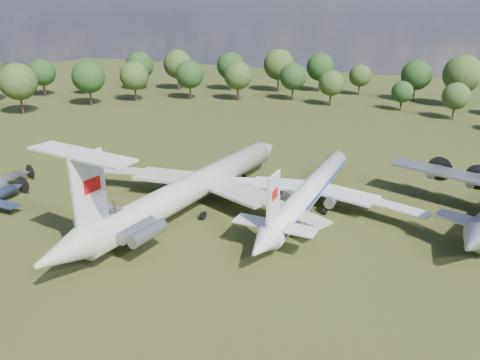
% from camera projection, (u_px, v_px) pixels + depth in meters
% --- Properties ---
extents(ground, '(300.00, 300.00, 0.00)m').
position_uv_depth(ground, '(182.00, 204.00, 69.06)').
color(ground, '#223612').
rests_on(ground, ground).
extents(il62_airliner, '(47.25, 58.18, 5.28)m').
position_uv_depth(il62_airliner, '(193.00, 192.00, 66.28)').
color(il62_airliner, '#B9B9B4').
rests_on(il62_airliner, ground).
extents(tu104_jet, '(32.70, 43.46, 4.33)m').
position_uv_depth(tu104_jet, '(310.00, 195.00, 66.67)').
color(tu104_jet, silver).
rests_on(tu104_jet, ground).
extents(person_on_il62, '(0.67, 0.49, 1.70)m').
position_uv_depth(person_on_il62, '(115.00, 206.00, 53.20)').
color(person_on_il62, '#9A6A4E').
rests_on(person_on_il62, il62_airliner).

